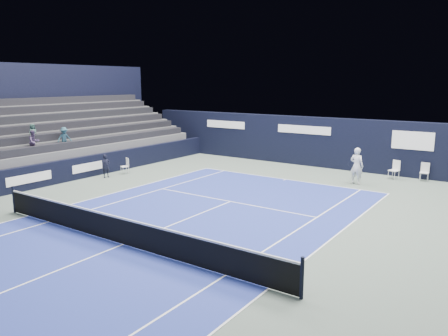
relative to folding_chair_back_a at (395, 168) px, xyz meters
The scene contains 12 objects.
ground 14.27m from the folding_chair_back_a, 109.96° to the right, with size 48.00×48.00×0.00m, color #505F56.
court_surface 16.16m from the folding_chair_back_a, 107.54° to the right, with size 10.97×23.77×0.01m, color navy.
folding_chair_back_a is the anchor object (origin of this frame).
folding_chair_back_b 1.50m from the folding_chair_back_a, 17.46° to the left, with size 0.47×0.45×0.99m.
line_judge_chair 15.21m from the folding_chair_back_a, 150.78° to the right, with size 0.53×0.52×0.93m.
line_judge 16.01m from the folding_chair_back_a, 146.69° to the right, with size 0.47×0.31×1.30m, color black.
court_markings 16.16m from the folding_chair_back_a, 107.54° to the right, with size 11.03×23.83×0.00m.
tennis_net 16.15m from the folding_chair_back_a, 107.54° to the right, with size 12.90×0.10×1.10m.
back_sponsor_wall 5.07m from the folding_chair_back_a, 167.26° to the left, with size 26.00×0.63×3.10m.
side_barrier_left 17.18m from the folding_chair_back_a, 146.73° to the right, with size 0.33×22.00×1.20m.
spectator_stand 20.04m from the folding_chair_back_a, 155.11° to the right, with size 6.00×18.00×6.40m.
tennis_player 2.79m from the folding_chair_back_a, 119.59° to the right, with size 0.76×0.89×1.94m.
Camera 1 is at (10.50, -9.30, 5.29)m, focal length 35.00 mm.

